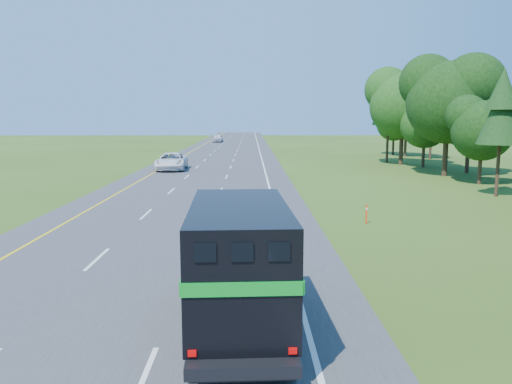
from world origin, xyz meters
The scene contains 6 objects.
road centered at (0.00, 50.00, 0.02)m, with size 15.00×260.00×0.04m, color #38383A.
lane_markings centered at (0.00, 50.00, 0.04)m, with size 11.15×260.00×0.01m.
horse_truck centered at (3.75, 4.77, 1.80)m, with size 2.63×7.53×3.29m.
white_suv centered at (-4.17, 44.14, 0.93)m, with size 2.95×6.40×1.78m, color white.
far_car centered at (-3.25, 103.71, 0.92)m, with size 2.09×5.19×1.77m, color silver.
delineator centered at (9.99, 17.49, 0.54)m, with size 0.08×0.05×1.01m.
Camera 1 is at (4.06, -7.56, 5.39)m, focal length 35.00 mm.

